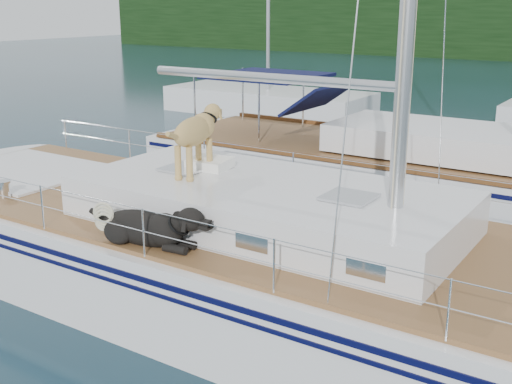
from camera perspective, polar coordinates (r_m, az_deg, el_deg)
The scene contains 4 objects.
ground at distance 9.59m, azimuth -3.20°, elevation -9.03°, with size 120.00×120.00×0.00m, color black.
main_sailboat at distance 9.26m, azimuth -2.85°, elevation -5.38°, with size 12.00×3.80×14.01m.
neighbor_sailboat at distance 14.07m, azimuth 12.52°, elevation 1.66°, with size 11.00×3.50×13.30m.
bg_boat_west at distance 25.01m, azimuth 1.06°, elevation 7.97°, with size 8.00×3.00×11.65m.
Camera 1 is at (5.18, -6.94, 4.11)m, focal length 45.00 mm.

